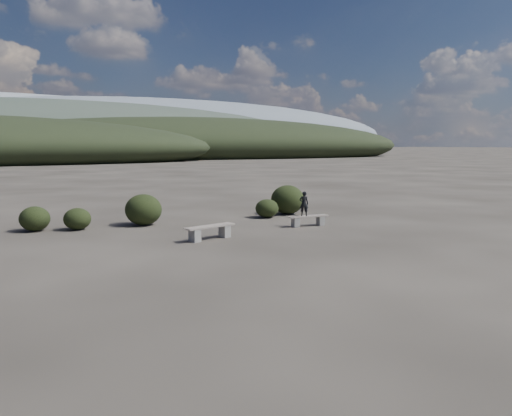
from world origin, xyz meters
TOP-DOWN VIEW (x-y plane):
  - ground at (0.00, 0.00)m, footprint 1200.00×1200.00m
  - bench_left at (-1.62, 4.24)m, footprint 1.97×0.95m
  - bench_right at (2.91, 5.22)m, footprint 1.72×0.44m
  - seated_person at (2.72, 5.23)m, footprint 0.42×0.36m
  - shrub_a at (-5.54, 8.29)m, footprint 1.03×1.03m
  - shrub_b at (-2.99, 8.31)m, footprint 1.47×1.47m
  - shrub_c at (2.49, 8.05)m, footprint 1.04×1.04m
  - shrub_d at (3.89, 8.68)m, footprint 1.56×1.56m
  - shrub_f at (-7.02, 8.66)m, footprint 1.11×1.11m
  - mountain_ridges at (-7.48, 339.06)m, footprint 500.00×400.00m

SIDE VIEW (x-z plane):
  - ground at x=0.00m, z-range 0.00..0.00m
  - bench_right at x=2.91m, z-range 0.05..0.47m
  - bench_left at x=-1.62m, z-range 0.05..0.54m
  - shrub_c at x=2.49m, z-range 0.00..0.83m
  - shrub_a at x=-5.54m, z-range 0.00..0.84m
  - shrub_f at x=-7.02m, z-range 0.00..0.94m
  - shrub_b at x=-2.99m, z-range 0.00..1.26m
  - shrub_d at x=3.89m, z-range 0.00..1.37m
  - seated_person at x=2.72m, z-range 0.43..1.41m
  - mountain_ridges at x=-7.48m, z-range -17.16..38.84m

